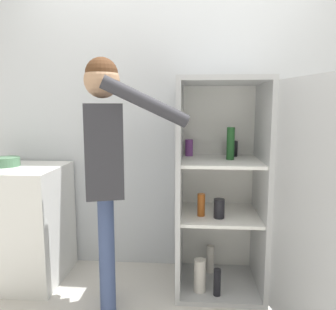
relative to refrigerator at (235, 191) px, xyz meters
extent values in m
cube|color=silver|center=(-0.48, 0.44, 0.49)|extent=(7.00, 0.06, 2.55)
cube|color=#B7BABC|center=(-0.10, 0.09, -0.77)|extent=(0.65, 0.61, 0.04)
cube|color=#B7BABC|center=(-0.10, 0.09, 0.79)|extent=(0.65, 0.61, 0.04)
cube|color=white|center=(-0.10, 0.38, 0.01)|extent=(0.65, 0.03, 1.52)
cube|color=#B7BABC|center=(-0.40, 0.09, 0.01)|extent=(0.04, 0.61, 1.52)
cube|color=#B7BABC|center=(0.21, 0.09, 0.01)|extent=(0.03, 0.61, 1.52)
cube|color=white|center=(-0.10, 0.09, -0.21)|extent=(0.58, 0.54, 0.02)
cube|color=white|center=(-0.10, 0.09, 0.20)|extent=(0.58, 0.54, 0.02)
cube|color=#B7BABC|center=(0.34, -0.52, 0.01)|extent=(0.23, 0.63, 1.52)
cylinder|color=#9E4C19|center=(-0.24, 0.02, -0.12)|extent=(0.06, 0.06, 0.17)
cylinder|color=black|center=(-0.11, -0.02, -0.13)|extent=(0.08, 0.08, 0.14)
cylinder|color=#1E5123|center=(-0.03, 0.11, 0.33)|extent=(0.06, 0.06, 0.24)
cylinder|color=black|center=(0.01, 0.29, 0.27)|extent=(0.09, 0.09, 0.12)
cylinder|color=beige|center=(-0.15, 0.22, -0.64)|extent=(0.06, 0.06, 0.23)
cylinder|color=black|center=(-0.12, -0.12, -0.65)|extent=(0.05, 0.05, 0.20)
cylinder|color=#723884|center=(-0.34, 0.27, 0.28)|extent=(0.06, 0.06, 0.13)
cylinder|color=beige|center=(-0.24, -0.07, -0.63)|extent=(0.09, 0.09, 0.25)
cylinder|color=#384770|center=(-0.91, -0.18, -0.37)|extent=(0.10, 0.10, 0.82)
cylinder|color=#384770|center=(-0.86, -0.34, -0.37)|extent=(0.10, 0.10, 0.82)
cube|color=#2D2D33|center=(-0.89, -0.26, 0.33)|extent=(0.33, 0.46, 0.58)
sphere|color=tan|center=(-0.89, -0.26, 0.77)|extent=(0.23, 0.23, 0.23)
sphere|color=#4C2D19|center=(-0.89, -0.26, 0.81)|extent=(0.21, 0.21, 0.21)
cylinder|color=#2D2D33|center=(-0.95, -0.04, 0.30)|extent=(0.08, 0.08, 0.55)
cylinder|color=#2D2D33|center=(-0.59, -0.41, 0.63)|extent=(0.53, 0.23, 0.31)
cube|color=white|center=(-1.66, 0.08, -0.32)|extent=(0.64, 0.62, 0.92)
cylinder|color=#517F5B|center=(-1.78, 0.10, 0.17)|extent=(0.20, 0.20, 0.07)
camera|label=1|loc=(-0.31, -2.34, 0.60)|focal=35.00mm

